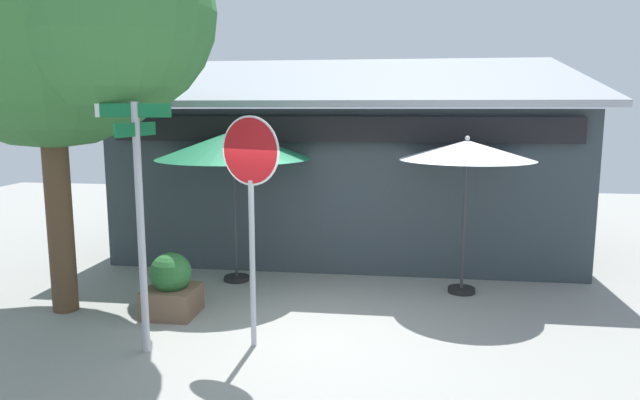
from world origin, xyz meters
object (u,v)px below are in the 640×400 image
object	(u,v)px
stop_sign	(251,185)
sidewalk_planter	(171,287)
street_sign_post	(139,202)
patio_umbrella_forest_green_left	(234,145)
patio_umbrella_ivory_center	(467,152)

from	to	relation	value
stop_sign	sidewalk_planter	bearing A→B (deg)	147.88
street_sign_post	patio_umbrella_forest_green_left	world-z (taller)	street_sign_post
stop_sign	patio_umbrella_ivory_center	distance (m)	3.83
stop_sign	patio_umbrella_forest_green_left	world-z (taller)	stop_sign
patio_umbrella_ivory_center	sidewalk_planter	distance (m)	4.98
street_sign_post	stop_sign	xyz separation A→B (m)	(1.28, 0.37, 0.18)
street_sign_post	sidewalk_planter	world-z (taller)	street_sign_post
patio_umbrella_ivory_center	sidewalk_planter	bearing A→B (deg)	-159.17
patio_umbrella_ivory_center	patio_umbrella_forest_green_left	bearing A→B (deg)	177.97
sidewalk_planter	patio_umbrella_ivory_center	bearing A→B (deg)	20.83
patio_umbrella_forest_green_left	patio_umbrella_ivory_center	bearing A→B (deg)	-2.03
street_sign_post	patio_umbrella_forest_green_left	distance (m)	3.11
street_sign_post	patio_umbrella_forest_green_left	size ratio (longest dim) A/B	1.14
street_sign_post	sidewalk_planter	bearing A→B (deg)	98.17
street_sign_post	stop_sign	distance (m)	1.34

